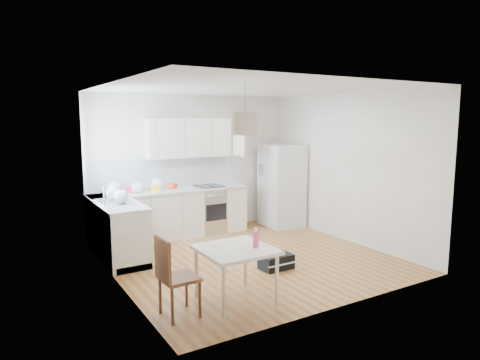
{
  "coord_description": "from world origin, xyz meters",
  "views": [
    {
      "loc": [
        -3.54,
        -5.66,
        2.24
      ],
      "look_at": [
        0.08,
        0.4,
        1.22
      ],
      "focal_mm": 32.0,
      "sensor_mm": 36.0,
      "label": 1
    }
  ],
  "objects_px": {
    "refrigerator": "(282,185)",
    "dining_chair": "(179,276)",
    "gym_bag": "(276,262)",
    "dining_table": "(236,253)"
  },
  "relations": [
    {
      "from": "dining_table",
      "to": "refrigerator",
      "type": "bearing_deg",
      "value": 45.58
    },
    {
      "from": "refrigerator",
      "to": "dining_chair",
      "type": "distance_m",
      "value": 4.51
    },
    {
      "from": "refrigerator",
      "to": "dining_chair",
      "type": "bearing_deg",
      "value": -136.51
    },
    {
      "from": "refrigerator",
      "to": "dining_table",
      "type": "bearing_deg",
      "value": -129.84
    },
    {
      "from": "refrigerator",
      "to": "gym_bag",
      "type": "height_order",
      "value": "refrigerator"
    },
    {
      "from": "dining_table",
      "to": "gym_bag",
      "type": "relative_size",
      "value": 1.81
    },
    {
      "from": "dining_table",
      "to": "dining_chair",
      "type": "height_order",
      "value": "dining_chair"
    },
    {
      "from": "refrigerator",
      "to": "dining_table",
      "type": "height_order",
      "value": "refrigerator"
    },
    {
      "from": "refrigerator",
      "to": "gym_bag",
      "type": "xyz_separation_m",
      "value": [
        -1.65,
        -2.11,
        -0.75
      ]
    },
    {
      "from": "dining_table",
      "to": "dining_chair",
      "type": "xyz_separation_m",
      "value": [
        -0.75,
        -0.02,
        -0.14
      ]
    }
  ]
}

